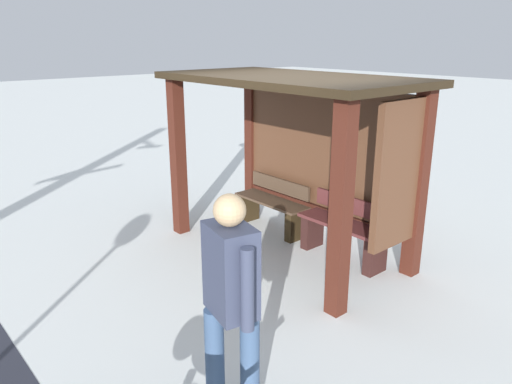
{
  "coord_description": "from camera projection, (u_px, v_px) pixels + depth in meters",
  "views": [
    {
      "loc": [
        4.14,
        -4.06,
        2.61
      ],
      "look_at": [
        0.15,
        -0.61,
        0.95
      ],
      "focal_mm": 34.32,
      "sensor_mm": 36.0,
      "label": 1
    }
  ],
  "objects": [
    {
      "name": "ground_plane",
      "position": [
        284.0,
        250.0,
        6.3
      ],
      "size": [
        60.0,
        60.0,
        0.0
      ],
      "primitive_type": "plane",
      "color": "silver"
    },
    {
      "name": "bus_shelter",
      "position": [
        307.0,
        129.0,
        5.89
      ],
      "size": [
        3.18,
        1.67,
        2.2
      ],
      "color": "#441C13",
      "rests_on": "ground"
    },
    {
      "name": "bench_left_inside",
      "position": [
        273.0,
        207.0,
        6.91
      ],
      "size": [
        1.19,
        0.37,
        0.72
      ],
      "color": "#4B3727",
      "rests_on": "ground"
    },
    {
      "name": "bench_center_inside",
      "position": [
        344.0,
        231.0,
        5.97
      ],
      "size": [
        1.19,
        0.36,
        0.76
      ],
      "color": "#572626",
      "rests_on": "ground"
    },
    {
      "name": "person_walking",
      "position": [
        231.0,
        292.0,
        3.33
      ],
      "size": [
        0.58,
        0.33,
        1.66
      ],
      "color": "#383F57",
      "rests_on": "ground"
    }
  ]
}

